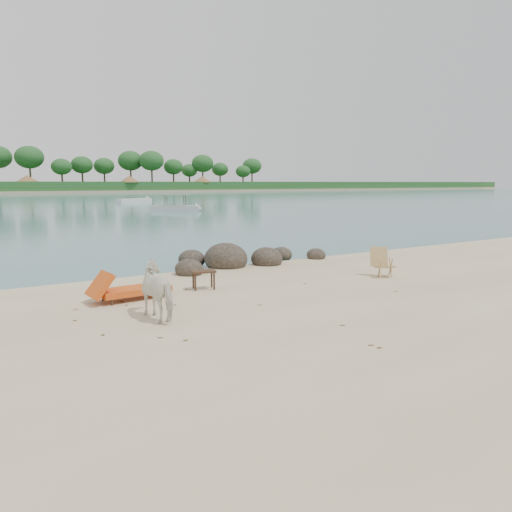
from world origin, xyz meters
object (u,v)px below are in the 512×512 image
at_px(boulders, 235,260).
at_px(side_table, 204,281).
at_px(lounge_chair, 135,287).
at_px(deck_chair, 385,263).
at_px(cow, 161,291).

bearing_deg(boulders, side_table, -132.40).
bearing_deg(boulders, lounge_chair, -146.51).
xyz_separation_m(side_table, lounge_chair, (-1.92, -0.09, 0.07)).
xyz_separation_m(side_table, deck_chair, (5.38, -1.38, 0.19)).
relative_size(boulders, lounge_chair, 2.91).
xyz_separation_m(cow, side_table, (2.02, 2.05, -0.35)).
height_order(boulders, cow, cow).
distance_m(side_table, deck_chair, 5.55).
distance_m(lounge_chair, deck_chair, 7.41).
height_order(boulders, deck_chair, deck_chair).
bearing_deg(lounge_chair, deck_chair, -14.33).
xyz_separation_m(cow, deck_chair, (7.40, 0.67, -0.15)).
bearing_deg(boulders, deck_chair, -58.63).
xyz_separation_m(cow, lounge_chair, (0.10, 1.96, -0.28)).
relative_size(cow, lounge_chair, 0.67).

